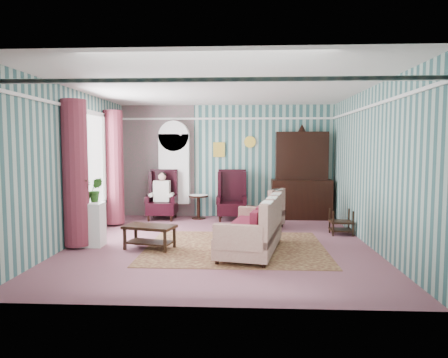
{
  "coord_description": "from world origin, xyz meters",
  "views": [
    {
      "loc": [
        0.45,
        -7.39,
        1.82
      ],
      "look_at": [
        0.05,
        0.6,
        1.18
      ],
      "focal_mm": 32.0,
      "sensor_mm": 36.0,
      "label": 1
    }
  ],
  "objects_px": {
    "sofa": "(251,224)",
    "coffee_table": "(150,237)",
    "wingback_left": "(162,195)",
    "floral_armchair": "(265,206)",
    "wingback_right": "(232,195)",
    "nest_table": "(341,222)",
    "round_side_table": "(199,207)",
    "plant_stand": "(88,224)",
    "seated_woman": "(162,196)",
    "dresser_hutch": "(302,172)",
    "bookcase": "(174,174)"
  },
  "relations": [
    {
      "from": "sofa",
      "to": "coffee_table",
      "type": "bearing_deg",
      "value": 96.91
    },
    {
      "from": "wingback_left",
      "to": "floral_armchair",
      "type": "distance_m",
      "value": 2.71
    },
    {
      "from": "wingback_right",
      "to": "nest_table",
      "type": "bearing_deg",
      "value": -33.75
    },
    {
      "from": "wingback_right",
      "to": "round_side_table",
      "type": "bearing_deg",
      "value": 169.99
    },
    {
      "from": "wingback_right",
      "to": "round_side_table",
      "type": "distance_m",
      "value": 0.92
    },
    {
      "from": "wingback_left",
      "to": "coffee_table",
      "type": "relative_size",
      "value": 1.4
    },
    {
      "from": "wingback_right",
      "to": "sofa",
      "type": "distance_m",
      "value": 3.08
    },
    {
      "from": "plant_stand",
      "to": "sofa",
      "type": "relative_size",
      "value": 0.41
    },
    {
      "from": "round_side_table",
      "to": "coffee_table",
      "type": "distance_m",
      "value": 3.1
    },
    {
      "from": "wingback_right",
      "to": "sofa",
      "type": "bearing_deg",
      "value": -82.2
    },
    {
      "from": "round_side_table",
      "to": "nest_table",
      "type": "distance_m",
      "value": 3.6
    },
    {
      "from": "wingback_right",
      "to": "seated_woman",
      "type": "bearing_deg",
      "value": 180.0
    },
    {
      "from": "seated_woman",
      "to": "floral_armchair",
      "type": "xyz_separation_m",
      "value": [
        2.53,
        -0.95,
        -0.1
      ]
    },
    {
      "from": "dresser_hutch",
      "to": "plant_stand",
      "type": "distance_m",
      "value": 5.31
    },
    {
      "from": "nest_table",
      "to": "coffee_table",
      "type": "xyz_separation_m",
      "value": [
        -3.7,
        -1.35,
        -0.06
      ]
    },
    {
      "from": "sofa",
      "to": "wingback_left",
      "type": "bearing_deg",
      "value": 46.98
    },
    {
      "from": "wingback_right",
      "to": "wingback_left",
      "type": "bearing_deg",
      "value": 180.0
    },
    {
      "from": "plant_stand",
      "to": "seated_woman",
      "type": "bearing_deg",
      "value": 73.78
    },
    {
      "from": "wingback_left",
      "to": "sofa",
      "type": "relative_size",
      "value": 0.64
    },
    {
      "from": "round_side_table",
      "to": "floral_armchair",
      "type": "distance_m",
      "value": 1.98
    },
    {
      "from": "dresser_hutch",
      "to": "wingback_left",
      "type": "xyz_separation_m",
      "value": [
        -3.5,
        -0.27,
        -0.55
      ]
    },
    {
      "from": "wingback_left",
      "to": "sofa",
      "type": "height_order",
      "value": "wingback_left"
    },
    {
      "from": "nest_table",
      "to": "coffee_table",
      "type": "height_order",
      "value": "nest_table"
    },
    {
      "from": "wingback_right",
      "to": "coffee_table",
      "type": "distance_m",
      "value": 3.24
    },
    {
      "from": "wingback_left",
      "to": "wingback_right",
      "type": "bearing_deg",
      "value": 0.0
    },
    {
      "from": "wingback_right",
      "to": "plant_stand",
      "type": "height_order",
      "value": "wingback_right"
    },
    {
      "from": "round_side_table",
      "to": "plant_stand",
      "type": "xyz_separation_m",
      "value": [
        -1.7,
        -2.9,
        0.1
      ]
    },
    {
      "from": "nest_table",
      "to": "plant_stand",
      "type": "relative_size",
      "value": 0.68
    },
    {
      "from": "plant_stand",
      "to": "wingback_right",
      "type": "bearing_deg",
      "value": 47.16
    },
    {
      "from": "floral_armchair",
      "to": "coffee_table",
      "type": "bearing_deg",
      "value": 162.35
    },
    {
      "from": "wingback_left",
      "to": "coffee_table",
      "type": "xyz_separation_m",
      "value": [
        0.37,
        -2.9,
        -0.41
      ]
    },
    {
      "from": "bookcase",
      "to": "round_side_table",
      "type": "distance_m",
      "value": 1.07
    },
    {
      "from": "nest_table",
      "to": "plant_stand",
      "type": "xyz_separation_m",
      "value": [
        -4.87,
        -1.2,
        0.13
      ]
    },
    {
      "from": "wingback_left",
      "to": "round_side_table",
      "type": "bearing_deg",
      "value": 9.46
    },
    {
      "from": "sofa",
      "to": "bookcase",
      "type": "bearing_deg",
      "value": 40.7
    },
    {
      "from": "round_side_table",
      "to": "floral_armchair",
      "type": "xyz_separation_m",
      "value": [
        1.63,
        -1.1,
        0.19
      ]
    },
    {
      "from": "bookcase",
      "to": "sofa",
      "type": "xyz_separation_m",
      "value": [
        1.92,
        -3.43,
        -0.63
      ]
    },
    {
      "from": "floral_armchair",
      "to": "coffee_table",
      "type": "xyz_separation_m",
      "value": [
        -2.16,
        -1.95,
        -0.28
      ]
    },
    {
      "from": "wingback_left",
      "to": "nest_table",
      "type": "height_order",
      "value": "wingback_left"
    },
    {
      "from": "bookcase",
      "to": "plant_stand",
      "type": "distance_m",
      "value": 3.39
    },
    {
      "from": "nest_table",
      "to": "coffee_table",
      "type": "relative_size",
      "value": 0.61
    },
    {
      "from": "bookcase",
      "to": "dresser_hutch",
      "type": "distance_m",
      "value": 3.25
    },
    {
      "from": "seated_woman",
      "to": "floral_armchair",
      "type": "distance_m",
      "value": 2.71
    },
    {
      "from": "sofa",
      "to": "floral_armchair",
      "type": "relative_size",
      "value": 1.97
    },
    {
      "from": "plant_stand",
      "to": "dresser_hutch",
      "type": "bearing_deg",
      "value": 35.08
    },
    {
      "from": "nest_table",
      "to": "floral_armchair",
      "type": "relative_size",
      "value": 0.55
    },
    {
      "from": "seated_woman",
      "to": "sofa",
      "type": "height_order",
      "value": "seated_woman"
    },
    {
      "from": "floral_armchair",
      "to": "plant_stand",
      "type": "bearing_deg",
      "value": 148.68
    },
    {
      "from": "coffee_table",
      "to": "round_side_table",
      "type": "bearing_deg",
      "value": 80.19
    },
    {
      "from": "bookcase",
      "to": "wingback_right",
      "type": "relative_size",
      "value": 1.79
    }
  ]
}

